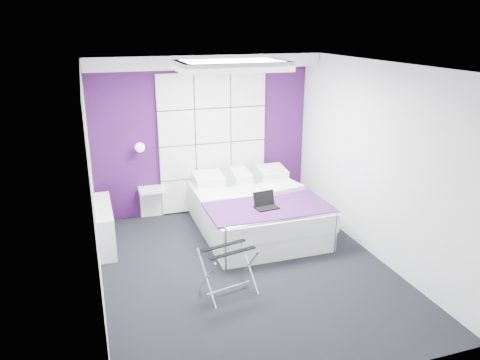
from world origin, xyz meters
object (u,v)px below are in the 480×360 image
object	(u,v)px
laptop	(265,204)
nightstand	(152,190)
wall_lamp	(140,147)
luggage_rack	(228,271)
radiator	(105,225)
bed	(255,211)

from	to	relation	value
laptop	nightstand	bearing A→B (deg)	126.67
wall_lamp	luggage_rack	bearing A→B (deg)	-75.28
wall_lamp	luggage_rack	size ratio (longest dim) A/B	0.26
radiator	bed	bearing A→B (deg)	-5.37
wall_lamp	laptop	world-z (taller)	wall_lamp
radiator	luggage_rack	xyz separation A→B (m)	(1.31, -1.77, -0.01)
radiator	bed	distance (m)	2.22
bed	wall_lamp	bearing A→B (deg)	148.40
laptop	luggage_rack	bearing A→B (deg)	-136.42
bed	luggage_rack	bearing A→B (deg)	-120.14
wall_lamp	nightstand	distance (m)	0.73
nightstand	radiator	bearing A→B (deg)	-137.31
wall_lamp	bed	distance (m)	2.06
radiator	laptop	bearing A→B (deg)	-19.12
luggage_rack	laptop	distance (m)	1.38
bed	radiator	bearing A→B (deg)	174.63
radiator	luggage_rack	distance (m)	2.20
nightstand	laptop	xyz separation A→B (m)	(1.38, -1.47, 0.14)
radiator	bed	size ratio (longest dim) A/B	0.57
bed	laptop	size ratio (longest dim) A/B	6.67
bed	nightstand	bearing A→B (deg)	147.07
bed	luggage_rack	size ratio (longest dim) A/B	3.58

